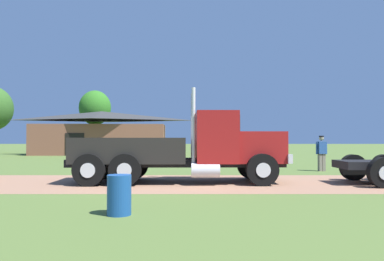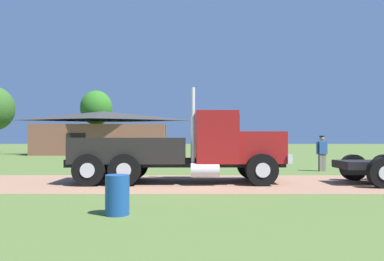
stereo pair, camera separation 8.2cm
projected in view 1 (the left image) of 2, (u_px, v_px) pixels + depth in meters
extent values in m
plane|color=#52692F|center=(147.00, 183.00, 13.57)|extent=(200.00, 200.00, 0.00)
cube|color=#996D52|center=(147.00, 183.00, 13.57)|extent=(120.00, 5.55, 0.01)
cube|color=black|center=(176.00, 162.00, 13.76)|extent=(8.03, 1.62, 0.28)
cube|color=maroon|center=(258.00, 147.00, 13.82)|extent=(1.78, 1.99, 1.16)
cube|color=silver|center=(282.00, 158.00, 13.83)|extent=(0.19, 2.15, 0.32)
cube|color=maroon|center=(216.00, 137.00, 13.80)|extent=(1.54, 2.27, 1.91)
cube|color=#2D3D4C|center=(236.00, 127.00, 13.82)|extent=(0.07, 1.87, 0.84)
cylinder|color=silver|center=(192.00, 127.00, 14.69)|extent=(0.14, 0.14, 2.73)
cylinder|color=silver|center=(193.00, 126.00, 12.91)|extent=(0.14, 0.14, 2.73)
cylinder|color=silver|center=(205.00, 170.00, 12.79)|extent=(1.01, 0.54, 0.52)
cube|color=black|center=(131.00, 150.00, 13.74)|extent=(4.19, 2.31, 0.93)
cylinder|color=black|center=(251.00, 165.00, 14.92)|extent=(1.13, 0.32, 1.13)
cylinder|color=silver|center=(250.00, 165.00, 15.08)|extent=(0.51, 0.05, 0.51)
cylinder|color=black|center=(262.00, 170.00, 12.68)|extent=(1.13, 0.32, 1.13)
cylinder|color=silver|center=(263.00, 170.00, 12.52)|extent=(0.51, 0.05, 0.51)
cylinder|color=black|center=(103.00, 165.00, 14.82)|extent=(1.13, 0.32, 1.13)
cylinder|color=silver|center=(104.00, 165.00, 14.98)|extent=(0.51, 0.05, 0.51)
cylinder|color=black|center=(89.00, 170.00, 12.58)|extent=(1.13, 0.32, 1.13)
cylinder|color=silver|center=(88.00, 170.00, 12.42)|extent=(0.51, 0.05, 0.51)
cylinder|color=black|center=(134.00, 165.00, 14.84)|extent=(1.13, 0.32, 1.13)
cylinder|color=silver|center=(135.00, 165.00, 15.00)|extent=(0.51, 0.05, 0.51)
cylinder|color=black|center=(125.00, 170.00, 12.60)|extent=(1.13, 0.32, 1.13)
cylinder|color=silver|center=(124.00, 170.00, 12.44)|extent=(0.51, 0.05, 0.51)
cylinder|color=black|center=(353.00, 167.00, 14.39)|extent=(1.03, 0.30, 1.03)
cylinder|color=silver|center=(351.00, 167.00, 14.55)|extent=(0.46, 0.04, 0.46)
cylinder|color=black|center=(383.00, 173.00, 12.14)|extent=(1.03, 0.30, 1.03)
cylinder|color=black|center=(384.00, 167.00, 14.40)|extent=(1.03, 0.30, 1.03)
cylinder|color=silver|center=(382.00, 167.00, 14.56)|extent=(0.46, 0.04, 0.46)
cube|color=#264C8C|center=(321.00, 148.00, 18.48)|extent=(0.46, 0.34, 0.62)
sphere|color=gray|center=(321.00, 138.00, 18.49)|extent=(0.24, 0.24, 0.24)
cylinder|color=black|center=(321.00, 136.00, 18.49)|extent=(0.25, 0.25, 0.06)
cube|color=slate|center=(323.00, 162.00, 18.48)|extent=(0.19, 0.21, 0.88)
cube|color=slate|center=(320.00, 162.00, 18.45)|extent=(0.19, 0.21, 0.88)
cylinder|color=#264C8C|center=(326.00, 148.00, 18.53)|extent=(0.10, 0.10, 0.59)
cylinder|color=#264C8C|center=(317.00, 148.00, 18.43)|extent=(0.10, 0.10, 0.59)
cylinder|color=#19478C|center=(119.00, 195.00, 7.86)|extent=(0.52, 0.52, 0.87)
cube|color=brown|center=(101.00, 140.00, 38.04)|extent=(13.44, 6.18, 3.10)
pyramid|color=#343434|center=(101.00, 116.00, 38.10)|extent=(14.11, 6.49, 0.95)
cube|color=black|center=(74.00, 144.00, 35.11)|extent=(1.80, 0.14, 2.20)
cylinder|color=#513823|center=(95.00, 137.00, 41.90)|extent=(0.44, 0.44, 3.78)
ellipsoid|color=#2E6F1F|center=(95.00, 108.00, 41.98)|extent=(3.64, 3.64, 4.00)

